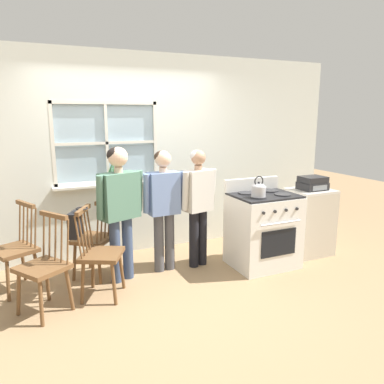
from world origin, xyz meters
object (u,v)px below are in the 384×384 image
at_px(person_teen_center, 164,200).
at_px(potted_plant, 113,176).
at_px(chair_near_wall, 44,268).
at_px(stereo, 313,183).
at_px(side_counter, 309,221).
at_px(chair_by_window, 100,255).
at_px(chair_near_stove, 95,239).
at_px(person_adult_right, 198,199).
at_px(handbag, 75,224).
at_px(person_elderly_left, 120,200).
at_px(stove, 263,229).
at_px(kettle, 259,189).
at_px(chair_center_cluster, 16,250).

distance_m(person_teen_center, potted_plant, 0.89).
bearing_deg(potted_plant, chair_near_wall, -128.16).
bearing_deg(stereo, side_counter, 90.00).
distance_m(chair_by_window, chair_near_wall, 0.56).
relative_size(potted_plant, side_counter, 0.35).
height_order(potted_plant, stereo, potted_plant).
distance_m(chair_near_stove, potted_plant, 0.94).
relative_size(person_adult_right, side_counter, 1.64).
xyz_separation_m(potted_plant, handbag, (-0.62, -1.00, -0.31)).
bearing_deg(person_elderly_left, person_teen_center, -12.68).
xyz_separation_m(person_teen_center, person_adult_right, (0.44, -0.04, -0.02)).
height_order(chair_by_window, potted_plant, potted_plant).
relative_size(chair_by_window, chair_near_wall, 1.00).
distance_m(person_adult_right, potted_plant, 1.20).
bearing_deg(handbag, person_teen_center, 13.87).
bearing_deg(chair_by_window, person_teen_center, -39.76).
distance_m(person_teen_center, stereo, 2.04).
bearing_deg(stove, side_counter, 6.46).
bearing_deg(stereo, potted_plant, 157.26).
xyz_separation_m(person_teen_center, kettle, (1.01, -0.49, 0.14)).
bearing_deg(chair_near_wall, potted_plant, 108.57).
relative_size(chair_center_cluster, person_elderly_left, 0.62).
bearing_deg(chair_by_window, person_elderly_left, -18.17).
distance_m(chair_by_window, person_elderly_left, 0.66).
xyz_separation_m(person_elderly_left, stereo, (2.56, -0.23, 0.03)).
height_order(chair_near_wall, stereo, stereo).
bearing_deg(person_elderly_left, side_counter, -24.11).
relative_size(chair_near_wall, potted_plant, 3.06).
bearing_deg(person_teen_center, stereo, -10.64).
relative_size(person_teen_center, potted_plant, 4.70).
bearing_deg(chair_near_wall, handbag, 89.18).
bearing_deg(potted_plant, kettle, -40.31).
bearing_deg(stereo, chair_by_window, -178.47).
bearing_deg(kettle, person_elderly_left, 164.62).
xyz_separation_m(person_adult_right, handbag, (-1.50, -0.22, -0.08)).
relative_size(stove, side_counter, 1.20).
distance_m(chair_near_wall, person_teen_center, 1.53).
height_order(chair_by_window, chair_near_stove, same).
relative_size(person_adult_right, stove, 1.36).
relative_size(chair_near_wall, person_teen_center, 0.65).
height_order(chair_near_wall, side_counter, chair_near_wall).
bearing_deg(chair_center_cluster, handbag, 29.98).
xyz_separation_m(person_elderly_left, side_counter, (2.56, -0.20, -0.51)).
bearing_deg(handbag, side_counter, -0.17).
height_order(chair_near_wall, chair_near_stove, same).
distance_m(chair_near_wall, person_elderly_left, 1.06).
xyz_separation_m(person_elderly_left, person_teen_center, (0.55, 0.07, -0.07)).
distance_m(chair_center_cluster, stove, 2.88).
height_order(chair_near_stove, potted_plant, potted_plant).
xyz_separation_m(chair_near_wall, person_elderly_left, (0.85, 0.41, 0.50)).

